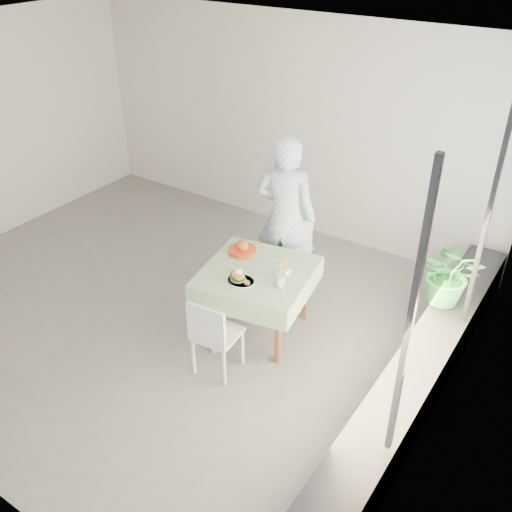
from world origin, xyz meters
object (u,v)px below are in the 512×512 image
Objects in this scene: diner at (285,217)px; main_dish at (239,277)px; cafe_table at (257,294)px; chair_near at (217,348)px; potted_plant at (451,273)px; chair_far at (286,276)px; juice_cup_orange at (286,270)px.

diner is 1.08m from main_dish.
chair_near is at bearing -88.28° from cafe_table.
cafe_table is 1.79× the size of potted_plant.
juice_cup_orange reaches higher than chair_far.
juice_cup_orange is at bearing 108.36° from diner.
chair_far is 1.05m from main_dish.
chair_far is (-0.06, 0.66, -0.17)m from cafe_table.
juice_cup_orange is at bearing 71.84° from chair_near.
chair_far is 0.50× the size of diner.
potted_plant reaches higher than chair_far.
potted_plant is at bearing 29.96° from juice_cup_orange.
diner is at bearing -178.34° from potted_plant.
chair_near is 2.99× the size of main_dish.
chair_far is at bearing 120.07° from juice_cup_orange.
cafe_table is 4.33× the size of main_dish.
cafe_table is 0.95m from diner.
main_dish is (0.02, -0.92, 0.50)m from chair_far.
diner is at bearing 121.78° from juice_cup_orange.
cafe_table is 0.69m from chair_far.
diner is 2.79× the size of potted_plant.
cafe_table is at bearing -84.95° from chair_far.
cafe_table is at bearing 88.65° from diner.
main_dish reaches higher than cafe_table.
juice_cup_orange is at bearing 15.36° from cafe_table.
chair_far is 1.39× the size of potted_plant.
potted_plant is (1.36, 0.78, 0.03)m from juice_cup_orange.
cafe_table is 4.13× the size of juice_cup_orange.
juice_cup_orange is 1.57m from potted_plant.
chair_near is at bearing -108.16° from juice_cup_orange.
potted_plant reaches higher than main_dish.
potted_plant reaches higher than chair_near.
cafe_table is 1.89m from potted_plant.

